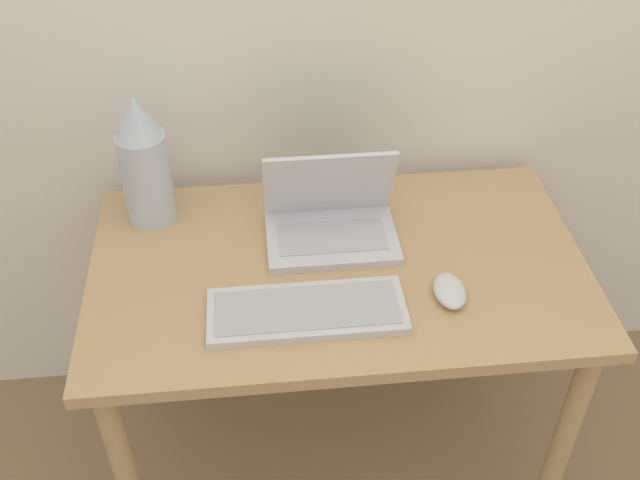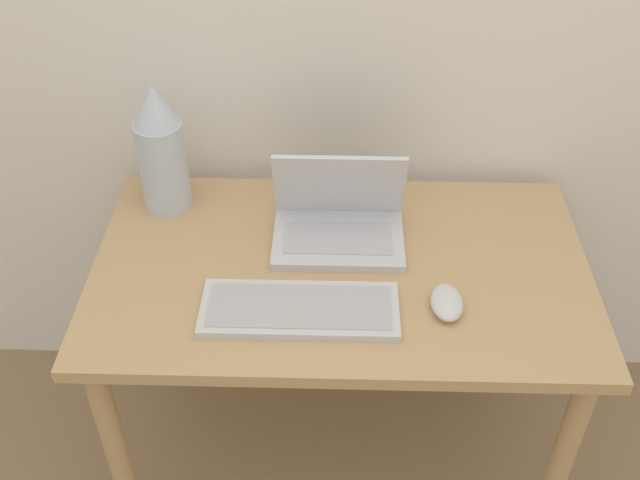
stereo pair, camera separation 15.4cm
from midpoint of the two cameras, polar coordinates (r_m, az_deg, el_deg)
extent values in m
cube|color=tan|center=(1.65, -1.27, -2.27)|extent=(1.09, 0.64, 0.03)
cylinder|color=tan|center=(1.83, 15.58, -14.96)|extent=(0.05, 0.05, 0.68)
cylinder|color=tan|center=(2.12, -15.09, -5.43)|extent=(0.05, 0.05, 0.68)
cylinder|color=tan|center=(2.16, 11.29, -3.62)|extent=(0.05, 0.05, 0.68)
cube|color=silver|center=(1.69, -1.72, 0.07)|extent=(0.29, 0.20, 0.02)
cube|color=#B7B7BC|center=(1.67, -1.70, 0.15)|extent=(0.24, 0.11, 0.00)
cube|color=silver|center=(1.67, -1.96, 4.19)|extent=(0.29, 0.08, 0.20)
cube|color=black|center=(1.68, -1.99, 4.50)|extent=(0.26, 0.06, 0.16)
cube|color=silver|center=(1.52, -3.92, -5.57)|extent=(0.40, 0.16, 0.02)
cube|color=#B2B2B2|center=(1.51, -3.93, -5.30)|extent=(0.37, 0.13, 0.00)
ellipsoid|color=silver|center=(1.56, 7.08, -3.99)|extent=(0.07, 0.11, 0.03)
cylinder|color=silver|center=(1.76, -15.54, 4.49)|extent=(0.11, 0.11, 0.22)
cone|color=silver|center=(1.68, -16.48, 8.91)|extent=(0.11, 0.11, 0.10)
camera|label=1|loc=(0.08, -92.86, -2.38)|focal=42.00mm
camera|label=2|loc=(0.08, 87.14, 2.38)|focal=42.00mm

